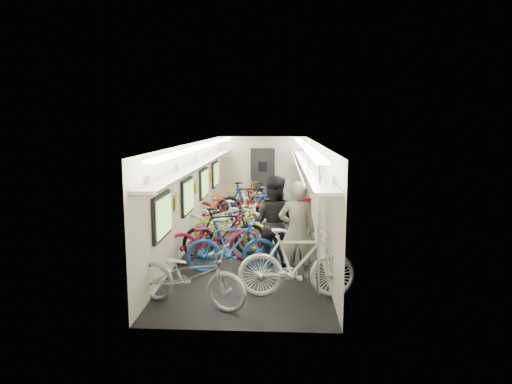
# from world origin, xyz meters

# --- Properties ---
(train_car_shell) EXTENTS (10.00, 10.00, 10.00)m
(train_car_shell) POSITION_xyz_m (-0.36, 0.71, 1.66)
(train_car_shell) COLOR black
(train_car_shell) RESTS_ON ground
(bicycle_0) EXTENTS (2.03, 1.26, 1.01)m
(bicycle_0) POSITION_xyz_m (-0.78, -4.16, 0.50)
(bicycle_0) COLOR #9E9DA2
(bicycle_0) RESTS_ON ground
(bicycle_1) EXTENTS (1.82, 0.72, 1.06)m
(bicycle_1) POSITION_xyz_m (-0.30, -2.52, 0.53)
(bicycle_1) COLOR #1D57AF
(bicycle_1) RESTS_ON ground
(bicycle_2) EXTENTS (2.09, 1.14, 1.04)m
(bicycle_2) POSITION_xyz_m (-0.74, -1.91, 0.52)
(bicycle_2) COLOR maroon
(bicycle_2) RESTS_ON ground
(bicycle_3) EXTENTS (1.90, 1.09, 1.10)m
(bicycle_3) POSITION_xyz_m (-0.57, -1.48, 0.55)
(bicycle_3) COLOR black
(bicycle_3) RESTS_ON ground
(bicycle_4) EXTENTS (1.95, 1.08, 0.97)m
(bicycle_4) POSITION_xyz_m (-0.51, -0.78, 0.49)
(bicycle_4) COLOR #CFD113
(bicycle_4) RESTS_ON ground
(bicycle_5) EXTENTS (1.75, 0.99, 1.01)m
(bicycle_5) POSITION_xyz_m (-0.35, -0.21, 0.51)
(bicycle_5) COLOR white
(bicycle_5) RESTS_ON ground
(bicycle_6) EXTENTS (2.30, 1.30, 1.14)m
(bicycle_6) POSITION_xyz_m (-0.79, -0.29, 0.57)
(bicycle_6) COLOR silver
(bicycle_6) RESTS_ON ground
(bicycle_7) EXTENTS (1.91, 0.62, 1.14)m
(bicycle_7) POSITION_xyz_m (-0.19, 1.20, 0.57)
(bicycle_7) COLOR navy
(bicycle_7) RESTS_ON ground
(bicycle_8) EXTENTS (2.26, 1.04, 1.15)m
(bicycle_8) POSITION_xyz_m (-0.77, 1.11, 0.57)
(bicycle_8) COLOR maroon
(bicycle_8) RESTS_ON ground
(bicycle_9) EXTENTS (2.00, 1.21, 1.16)m
(bicycle_9) POSITION_xyz_m (-0.32, 2.28, 0.58)
(bicycle_9) COLOR black
(bicycle_9) RESTS_ON ground
(bicycle_10) EXTENTS (2.11, 1.46, 1.05)m
(bicycle_10) POSITION_xyz_m (-0.73, 3.24, 0.53)
(bicycle_10) COLOR orange
(bicycle_10) RESTS_ON ground
(bicycle_11) EXTENTS (1.97, 0.62, 1.17)m
(bicycle_11) POSITION_xyz_m (0.90, -3.71, 0.59)
(bicycle_11) COLOR white
(bicycle_11) RESTS_ON ground
(bicycle_12) EXTENTS (2.01, 1.41, 1.00)m
(bicycle_12) POSITION_xyz_m (-0.28, 2.77, 0.50)
(bicycle_12) COLOR slate
(bicycle_12) RESTS_ON ground
(passenger_near) EXTENTS (0.68, 0.45, 1.85)m
(passenger_near) POSITION_xyz_m (0.93, -2.89, 0.93)
(passenger_near) COLOR gray
(passenger_near) RESTS_ON ground
(passenger_mid) EXTENTS (1.09, 0.96, 1.87)m
(passenger_mid) POSITION_xyz_m (0.49, -2.17, 0.93)
(passenger_mid) COLOR black
(passenger_mid) RESTS_ON ground
(backpack) EXTENTS (0.28, 0.19, 0.38)m
(backpack) POSITION_xyz_m (1.07, -2.43, 1.28)
(backpack) COLOR #AA1127
(backpack) RESTS_ON passenger_near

